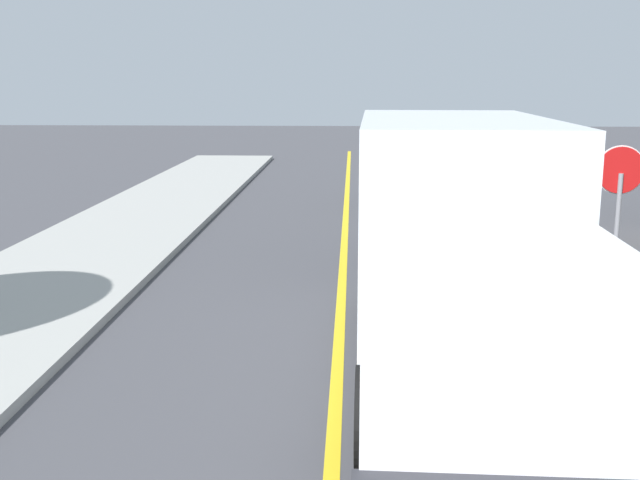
{
  "coord_description": "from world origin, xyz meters",
  "views": [
    {
      "loc": [
        0.17,
        -1.94,
        3.69
      ],
      "look_at": [
        -0.29,
        8.9,
        1.4
      ],
      "focal_mm": 42.85,
      "sensor_mm": 36.0,
      "label": 1
    }
  ],
  "objects_px": {
    "box_truck": "(457,237)",
    "parked_car_mid": "(430,177)",
    "stop_sign": "(619,194)",
    "parked_car_near": "(459,220)"
  },
  "relations": [
    {
      "from": "box_truck",
      "to": "parked_car_mid",
      "type": "bearing_deg",
      "value": 85.67
    },
    {
      "from": "box_truck",
      "to": "stop_sign",
      "type": "bearing_deg",
      "value": 45.79
    },
    {
      "from": "box_truck",
      "to": "parked_car_near",
      "type": "distance_m",
      "value": 6.64
    },
    {
      "from": "parked_car_near",
      "to": "parked_car_mid",
      "type": "height_order",
      "value": "same"
    },
    {
      "from": "box_truck",
      "to": "parked_car_mid",
      "type": "relative_size",
      "value": 1.64
    },
    {
      "from": "box_truck",
      "to": "parked_car_near",
      "type": "relative_size",
      "value": 1.63
    },
    {
      "from": "parked_car_mid",
      "to": "stop_sign",
      "type": "height_order",
      "value": "stop_sign"
    },
    {
      "from": "parked_car_mid",
      "to": "stop_sign",
      "type": "relative_size",
      "value": 1.67
    },
    {
      "from": "parked_car_near",
      "to": "parked_car_mid",
      "type": "relative_size",
      "value": 1.0
    },
    {
      "from": "box_truck",
      "to": "stop_sign",
      "type": "relative_size",
      "value": 2.73
    }
  ]
}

